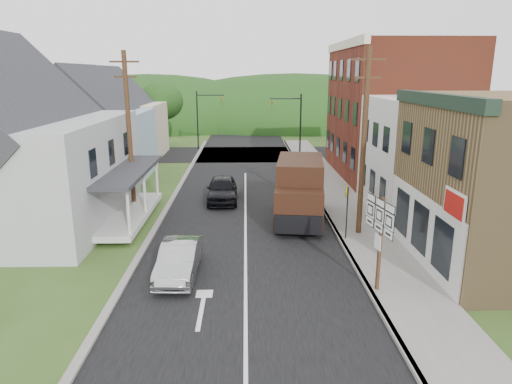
{
  "coord_description": "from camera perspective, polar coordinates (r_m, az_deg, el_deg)",
  "views": [
    {
      "loc": [
        0.03,
        -17.74,
        7.8
      ],
      "look_at": [
        0.52,
        3.69,
        2.2
      ],
      "focal_mm": 32.0,
      "sensor_mm": 36.0,
      "label": 1
    }
  ],
  "objects": [
    {
      "name": "ground",
      "position": [
        19.38,
        -1.32,
        -9.1
      ],
      "size": [
        120.0,
        120.0,
        0.0
      ],
      "primitive_type": "plane",
      "color": "#2D4719",
      "rests_on": "ground"
    },
    {
      "name": "house_gray",
      "position": [
        26.85,
        -28.06,
        5.3
      ],
      "size": [
        10.2,
        12.24,
        8.35
      ],
      "color": "#B0B3B6",
      "rests_on": "ground"
    },
    {
      "name": "traffic_signal_right",
      "position": [
        41.66,
        4.63,
        9.02
      ],
      "size": [
        2.87,
        0.2,
        6.0
      ],
      "color": "black",
      "rests_on": "ground"
    },
    {
      "name": "curb_left",
      "position": [
        27.28,
        -11.15,
        -2.13
      ],
      "size": [
        0.3,
        55.0,
        0.12
      ],
      "primitive_type": "cube",
      "color": "slate",
      "rests_on": "ground"
    },
    {
      "name": "utility_pole_left",
      "position": [
        26.74,
        -15.58,
        7.36
      ],
      "size": [
        1.6,
        0.26,
        9.0
      ],
      "color": "#472D19",
      "rests_on": "ground"
    },
    {
      "name": "tree_left_c",
      "position": [
        42.31,
        -28.56,
        10.38
      ],
      "size": [
        5.8,
        5.8,
        8.41
      ],
      "color": "#382616",
      "rests_on": "ground"
    },
    {
      "name": "route_sign_cluster",
      "position": [
        16.73,
        15.2,
        -4.71
      ],
      "size": [
        0.44,
        1.96,
        3.48
      ],
      "rotation": [
        0.0,
        0.0,
        0.19
      ],
      "color": "#472D19",
      "rests_on": "sidewalk_right"
    },
    {
      "name": "forested_ridge",
      "position": [
        73.15,
        -1.35,
        8.51
      ],
      "size": [
        90.0,
        30.0,
        16.0
      ],
      "primitive_type": "ellipsoid",
      "color": "#103610",
      "rests_on": "ground"
    },
    {
      "name": "sidewalk_right",
      "position": [
        27.5,
        11.06,
        -1.95
      ],
      "size": [
        2.8,
        55.0,
        0.15
      ],
      "primitive_type": "cube",
      "color": "slate",
      "rests_on": "ground"
    },
    {
      "name": "traffic_signal_left",
      "position": [
        48.6,
        -6.53,
        9.77
      ],
      "size": [
        2.87,
        0.2,
        6.0
      ],
      "color": "black",
      "rests_on": "ground"
    },
    {
      "name": "utility_pole_right",
      "position": [
        22.18,
        13.31,
        6.1
      ],
      "size": [
        1.6,
        0.26,
        9.0
      ],
      "color": "#472D19",
      "rests_on": "ground"
    },
    {
      "name": "road",
      "position": [
        28.81,
        -1.33,
        -1.07
      ],
      "size": [
        9.0,
        90.0,
        0.02
      ],
      "primitive_type": "cube",
      "color": "black",
      "rests_on": "ground"
    },
    {
      "name": "warning_sign",
      "position": [
        21.82,
        11.29,
        -1.43
      ],
      "size": [
        0.28,
        0.7,
        2.69
      ],
      "rotation": [
        0.0,
        0.0,
        -0.36
      ],
      "color": "black",
      "rests_on": "sidewalk_right"
    },
    {
      "name": "storefront_white",
      "position": [
        28.01,
        22.49,
        4.18
      ],
      "size": [
        8.0,
        7.0,
        6.5
      ],
      "primitive_type": "cube",
      "color": "silver",
      "rests_on": "ground"
    },
    {
      "name": "silver_sedan",
      "position": [
        18.4,
        -9.57,
        -8.37
      ],
      "size": [
        1.52,
        4.1,
        1.34
      ],
      "primitive_type": "imported",
      "rotation": [
        0.0,
        0.0,
        -0.03
      ],
      "color": "#A2A3A6",
      "rests_on": "ground"
    },
    {
      "name": "house_cream",
      "position": [
        45.42,
        -16.22,
        8.88
      ],
      "size": [
        7.14,
        8.16,
        7.28
      ],
      "color": "beige",
      "rests_on": "ground"
    },
    {
      "name": "dark_sedan",
      "position": [
        28.51,
        -4.24,
        0.34
      ],
      "size": [
        1.94,
        4.59,
        1.55
      ],
      "primitive_type": "imported",
      "rotation": [
        0.0,
        0.0,
        0.02
      ],
      "color": "black",
      "rests_on": "ground"
    },
    {
      "name": "delivery_van",
      "position": [
        24.57,
        5.48,
        0.16
      ],
      "size": [
        3.13,
        6.2,
        3.32
      ],
      "rotation": [
        0.0,
        0.0,
        -0.13
      ],
      "color": "black",
      "rests_on": "ground"
    },
    {
      "name": "storefront_red",
      "position": [
        36.63,
        16.85,
        9.64
      ],
      "size": [
        8.0,
        12.0,
        10.0
      ],
      "primitive_type": "cube",
      "color": "maroon",
      "rests_on": "ground"
    },
    {
      "name": "cross_road",
      "position": [
        45.41,
        -1.34,
        4.74
      ],
      "size": [
        60.0,
        9.0,
        0.02
      ],
      "primitive_type": "cube",
      "color": "black",
      "rests_on": "ground"
    },
    {
      "name": "house_blue",
      "position": [
        36.68,
        -18.98,
        7.42
      ],
      "size": [
        7.14,
        8.16,
        7.28
      ],
      "color": "#98B2D0",
      "rests_on": "ground"
    },
    {
      "name": "curb_right",
      "position": [
        27.25,
        8.29,
        -1.98
      ],
      "size": [
        0.2,
        55.0,
        0.15
      ],
      "primitive_type": "cube",
      "color": "slate",
      "rests_on": "ground"
    },
    {
      "name": "tree_left_d",
      "position": [
        50.64,
        -11.81,
        11.04
      ],
      "size": [
        4.8,
        4.8,
        6.94
      ],
      "color": "#382616",
      "rests_on": "ground"
    }
  ]
}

